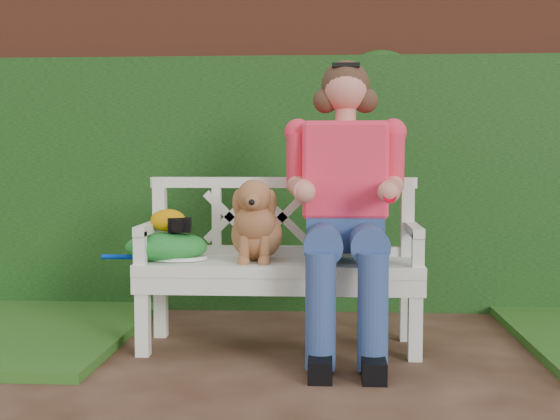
{
  "coord_description": "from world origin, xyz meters",
  "views": [
    {
      "loc": [
        0.02,
        -3.36,
        1.03
      ],
      "look_at": [
        -0.23,
        0.62,
        0.75
      ],
      "focal_mm": 48.0,
      "sensor_mm": 36.0,
      "label": 1
    }
  ],
  "objects": [
    {
      "name": "seated_woman",
      "position": [
        0.12,
        0.6,
        0.8
      ],
      "size": [
        0.89,
        1.04,
        1.6
      ],
      "primitive_type": null,
      "rotation": [
        0.0,
        0.0,
        0.27
      ],
      "color": "#CC303D",
      "rests_on": "ground"
    },
    {
      "name": "green_bag",
      "position": [
        -0.84,
        0.58,
        0.56
      ],
      "size": [
        0.5,
        0.42,
        0.15
      ],
      "primitive_type": null,
      "rotation": [
        0.0,
        0.0,
        -0.18
      ],
      "color": "#32792D",
      "rests_on": "garden_bench"
    },
    {
      "name": "brick_wall",
      "position": [
        0.0,
        1.9,
        1.1
      ],
      "size": [
        10.0,
        0.3,
        2.2
      ],
      "primitive_type": "cube",
      "color": "brown",
      "rests_on": "ground"
    },
    {
      "name": "camera_item",
      "position": [
        -0.77,
        0.59,
        0.67
      ],
      "size": [
        0.13,
        0.1,
        0.08
      ],
      "primitive_type": "cube",
      "rotation": [
        0.0,
        0.0,
        0.1
      ],
      "color": "black",
      "rests_on": "green_bag"
    },
    {
      "name": "garden_bench",
      "position": [
        -0.23,
        0.62,
        0.24
      ],
      "size": [
        1.6,
        0.67,
        0.48
      ],
      "primitive_type": null,
      "rotation": [
        0.0,
        0.0,
        -0.04
      ],
      "color": "white",
      "rests_on": "ground"
    },
    {
      "name": "dog",
      "position": [
        -0.35,
        0.58,
        0.7
      ],
      "size": [
        0.4,
        0.47,
        0.44
      ],
      "primitive_type": null,
      "rotation": [
        0.0,
        0.0,
        0.29
      ],
      "color": "olive",
      "rests_on": "garden_bench"
    },
    {
      "name": "ivy_hedge",
      "position": [
        0.0,
        1.68,
        0.85
      ],
      "size": [
        10.0,
        0.18,
        1.7
      ],
      "primitive_type": "cube",
      "color": "#2C5920",
      "rests_on": "ground"
    },
    {
      "name": "ground",
      "position": [
        0.0,
        0.0,
        0.0
      ],
      "size": [
        60.0,
        60.0,
        0.0
      ],
      "primitive_type": "plane",
      "color": "#341B10"
    },
    {
      "name": "baseball_glove",
      "position": [
        -0.83,
        0.61,
        0.69
      ],
      "size": [
        0.22,
        0.18,
        0.12
      ],
      "primitive_type": "ellipsoid",
      "rotation": [
        0.0,
        0.0,
        -0.19
      ],
      "color": "#C98204",
      "rests_on": "green_bag"
    },
    {
      "name": "tennis_racket",
      "position": [
        -0.81,
        0.59,
        0.49
      ],
      "size": [
        0.63,
        0.34,
        0.03
      ],
      "primitive_type": null,
      "rotation": [
        0.0,
        0.0,
        0.16
      ],
      "color": "silver",
      "rests_on": "garden_bench"
    }
  ]
}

